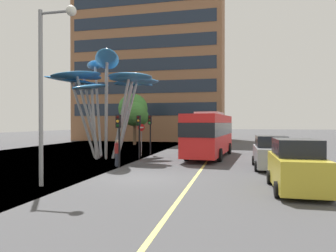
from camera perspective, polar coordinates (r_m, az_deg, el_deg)
ground at (r=15.35m, az=-6.97°, el=-9.85°), size 120.00×240.00×0.10m
red_bus at (r=24.21m, az=7.87°, el=-1.26°), size 3.35×9.95×3.58m
leaf_sculpture at (r=24.24m, az=-11.54°, el=8.70°), size 9.16×8.41×8.11m
traffic_light_kerb_near at (r=18.65m, az=-9.31°, el=-0.60°), size 0.28×0.42×3.23m
traffic_light_kerb_far at (r=23.12m, az=-5.52°, el=-0.23°), size 0.28×0.42×3.30m
traffic_light_island_mid at (r=25.79m, az=-3.42°, el=-0.00°), size 0.28×0.42×3.40m
car_parked_near at (r=13.20m, az=23.06°, el=-7.05°), size 1.96×4.13×2.10m
car_parked_mid at (r=19.14m, az=18.83°, el=-4.84°), size 2.01×4.25×1.97m
street_lamp at (r=14.07m, az=-21.59°, el=9.40°), size 1.77×0.44×7.67m
tree_pavement_near at (r=37.86m, az=-6.42°, el=2.79°), size 3.75×4.15×6.39m
pedestrian at (r=19.32m, az=-9.57°, el=-5.05°), size 0.34×0.34×1.67m
no_entry_sign at (r=24.90m, az=-5.08°, el=-1.64°), size 0.60×0.12×2.66m
backdrop_building at (r=50.78m, az=-2.98°, el=12.26°), size 23.04×11.51×26.01m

